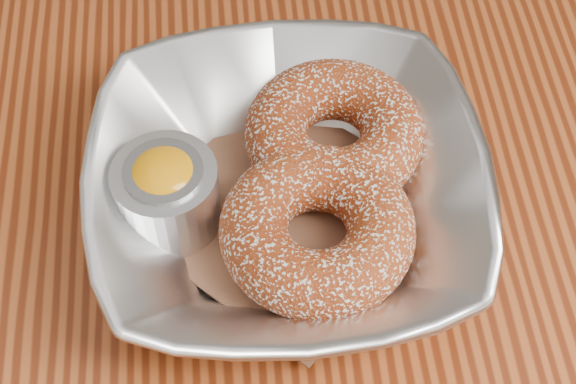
{
  "coord_description": "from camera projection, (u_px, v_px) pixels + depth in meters",
  "views": [
    {
      "loc": [
        -0.0,
        -0.34,
        1.21
      ],
      "look_at": [
        0.02,
        -0.05,
        0.78
      ],
      "focal_mm": 55.0,
      "sensor_mm": 36.0,
      "label": 1
    }
  ],
  "objects": [
    {
      "name": "serving_bowl",
      "position": [
        288.0,
        193.0,
        0.52
      ],
      "size": [
        0.23,
        0.23,
        0.06
      ],
      "primitive_type": "imported",
      "color": "silver",
      "rests_on": "table"
    },
    {
      "name": "ramekin",
      "position": [
        167.0,
        192.0,
        0.51
      ],
      "size": [
        0.06,
        0.06,
        0.05
      ],
      "color": "silver",
      "rests_on": "table"
    },
    {
      "name": "donut_back",
      "position": [
        334.0,
        133.0,
        0.54
      ],
      "size": [
        0.13,
        0.13,
        0.04
      ],
      "primitive_type": "torus",
      "rotation": [
        0.0,
        0.0,
        -0.24
      ],
      "color": "maroon",
      "rests_on": "parchment"
    },
    {
      "name": "parchment",
      "position": [
        288.0,
        212.0,
        0.54
      ],
      "size": [
        0.21,
        0.21,
        0.0
      ],
      "primitive_type": "cube",
      "rotation": [
        0.0,
        0.0,
        0.8
      ],
      "color": "brown",
      "rests_on": "table"
    },
    {
      "name": "table",
      "position": [
        250.0,
        244.0,
        0.65
      ],
      "size": [
        1.2,
        0.8,
        0.75
      ],
      "color": "brown",
      "rests_on": "ground_plane"
    },
    {
      "name": "donut_front",
      "position": [
        317.0,
        230.0,
        0.5
      ],
      "size": [
        0.14,
        0.14,
        0.04
      ],
      "primitive_type": "torus",
      "rotation": [
        0.0,
        0.0,
        0.33
      ],
      "color": "maroon",
      "rests_on": "parchment"
    }
  ]
}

